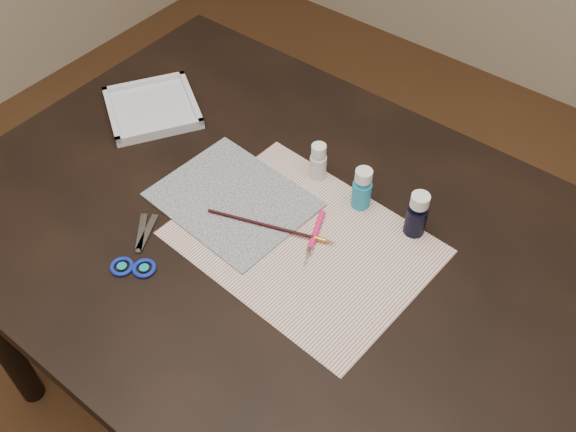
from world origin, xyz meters
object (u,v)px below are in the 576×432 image
Objects in this scene: paint_bottle_white at (318,161)px; paint_bottle_cyan at (362,188)px; paint_bottle_navy at (417,214)px; canvas at (233,199)px; scissors at (137,245)px; palette_tray at (152,108)px; paper at (304,242)px.

paint_bottle_cyan reaches higher than paint_bottle_white.
canvas is at bearing -154.87° from paint_bottle_navy.
paint_bottle_navy is at bearing -2.07° from paint_bottle_white.
scissors is 0.38m from palette_tray.
canvas is at bearing -144.40° from paint_bottle_cyan.
canvas reaches higher than paper.
paint_bottle_cyan is 0.52m from palette_tray.
paint_bottle_cyan is at bearing 5.31° from palette_tray.
scissors is at bearing -140.35° from paper.
paint_bottle_white is at bearing 8.51° from palette_tray.
palette_tray is at bearing -174.69° from paint_bottle_cyan.
paint_bottle_navy is at bearing 45.39° from paper.
canvas is 2.98× the size of paint_bottle_navy.
paint_bottle_white is 0.85× the size of paint_bottle_navy.
paint_bottle_white reaches higher than scissors.
paper is 0.18m from paint_bottle_white.
paint_bottle_white is at bearing 173.43° from paint_bottle_cyan.
paint_bottle_cyan is (0.11, -0.01, 0.00)m from paint_bottle_white.
paper is 0.50m from palette_tray.
paint_bottle_navy reaches higher than paper.
paint_bottle_cyan reaches higher than paper.
paint_bottle_navy is (0.23, -0.01, 0.01)m from paint_bottle_white.
paper is at bearing -101.66° from paint_bottle_cyan.
paint_bottle_white is 0.38m from scissors.
paint_bottle_white is (-0.08, 0.15, 0.04)m from paper.
palette_tray is (-0.32, 0.09, 0.01)m from canvas.
paint_bottle_navy reaches higher than palette_tray.
paint_bottle_cyan is 0.55× the size of scissors.
paint_bottle_white is 0.41m from palette_tray.
paint_bottle_cyan is at bearing -177.70° from paint_bottle_navy.
paint_bottle_cyan is (0.20, 0.14, 0.04)m from canvas.
scissors is at bearing -113.58° from paint_bottle_white.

